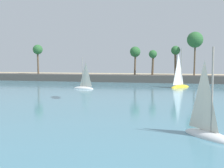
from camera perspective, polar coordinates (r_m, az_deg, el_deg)
The scene contains 5 objects.
sea at distance 62.24m, azimuth 9.08°, elevation -0.53°, with size 220.00×106.56×0.06m, color teal.
palm_headland at distance 75.16m, azimuth 11.51°, elevation 1.88°, with size 103.35×6.06×12.82m.
sailboat_near_shore at distance 21.87m, azimuth 17.27°, elevation -7.86°, with size 3.94×4.26×6.49m.
sailboat_mid_bay at distance 57.18m, azimuth -5.21°, elevation -0.32°, with size 4.49×2.40×6.23m.
sailboat_toward_headland at distance 60.87m, azimuth 12.42°, elevation 0.04°, with size 4.36×5.69×8.16m.
Camera 1 is at (5.14, 0.75, 5.16)m, focal length 49.51 mm.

